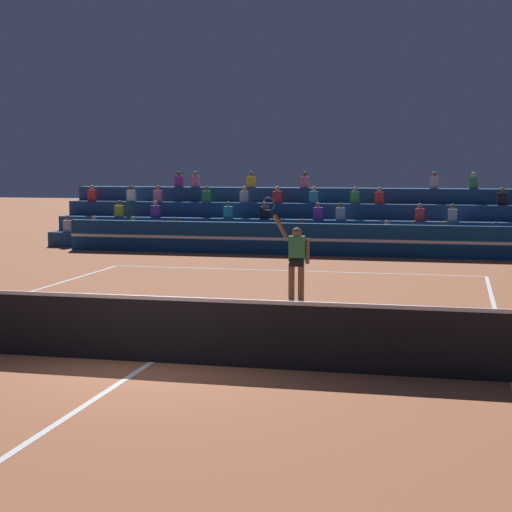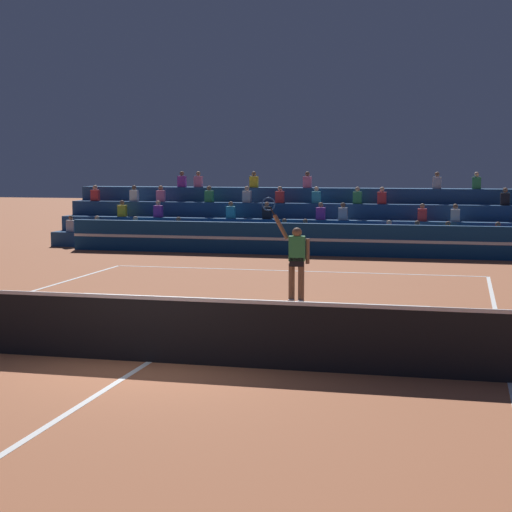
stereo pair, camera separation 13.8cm
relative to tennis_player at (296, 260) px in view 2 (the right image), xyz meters
name	(u,v)px [view 2 (the right image)]	position (x,y,z in m)	size (l,w,h in m)	color
ground_plane	(149,362)	(-1.16, -6.20, -0.99)	(120.00, 120.00, 0.00)	#AD603D
court_lines	(149,362)	(-1.16, -6.20, -0.98)	(11.10, 23.90, 0.01)	white
tennis_net	(149,328)	(-1.16, -6.20, -0.44)	(12.00, 0.10, 1.10)	black
sponsor_banner_wall	(319,240)	(-1.16, 10.07, -0.44)	(18.00, 0.26, 1.10)	navy
bleacher_stand	(332,225)	(-1.16, 13.23, -0.15)	(20.84, 3.80, 2.83)	navy
tennis_player	(296,260)	(0.00, 0.00, 0.00)	(1.13, 0.33, 2.44)	brown
tennis_ball	(237,333)	(-0.38, -3.75, -0.95)	(0.07, 0.07, 0.07)	#C6DB33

